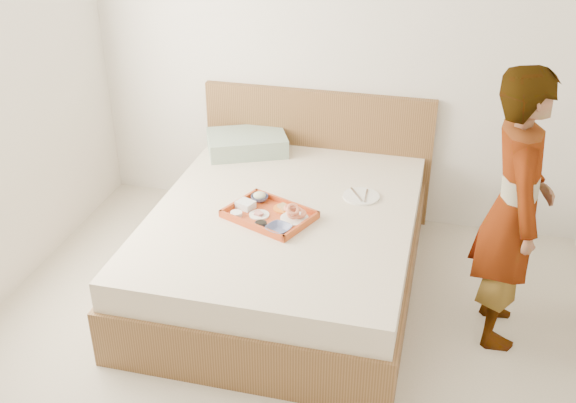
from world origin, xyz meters
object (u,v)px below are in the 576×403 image
(bed, at_px, (284,247))
(tray, at_px, (269,214))
(person, at_px, (514,210))
(dinner_plate, at_px, (361,196))

(bed, xyz_separation_m, tray, (-0.06, -0.11, 0.29))
(tray, distance_m, person, 1.38)
(tray, bearing_deg, person, 21.12)
(bed, relative_size, tray, 4.11)
(bed, bearing_deg, person, -6.62)
(person, bearing_deg, bed, 78.31)
(tray, distance_m, dinner_plate, 0.62)
(bed, height_order, person, person)
(bed, distance_m, person, 1.40)
(dinner_plate, bearing_deg, tray, -142.04)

